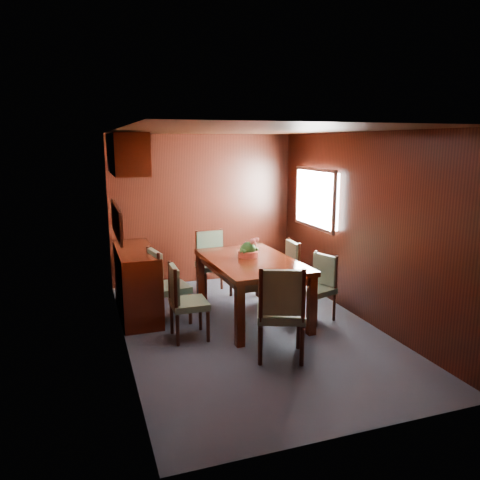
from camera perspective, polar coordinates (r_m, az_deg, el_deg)
name	(u,v)px	position (r m, az deg, el deg)	size (l,w,h in m)	color
ground	(251,329)	(5.88, 1.32, -10.85)	(4.50, 4.50, 0.00)	#343947
room_shell	(234,195)	(5.74, -0.74, 5.46)	(3.06, 4.52, 2.41)	black
sideboard	(137,282)	(6.38, -12.48, -5.00)	(0.48, 1.40, 0.90)	#340F06
dining_table	(251,268)	(6.05, 1.37, -3.39)	(1.12, 1.73, 0.79)	#340F06
chair_left_near	(183,298)	(5.50, -6.96, -7.00)	(0.42, 0.43, 0.90)	black
chair_left_far	(164,282)	(5.99, -9.28, -5.05)	(0.52, 0.54, 0.98)	black
chair_right_near	(319,283)	(6.16, 9.64, -5.22)	(0.50, 0.51, 0.86)	black
chair_right_far	(285,269)	(6.64, 5.56, -3.58)	(0.44, 0.46, 0.92)	black
chair_head	(281,308)	(4.93, 5.04, -8.27)	(0.63, 0.62, 1.04)	black
chair_foot	(212,259)	(7.10, -3.43, -2.31)	(0.49, 0.47, 0.96)	black
flower_centerpiece	(248,247)	(6.12, 1.01, -0.84)	(0.28, 0.28, 0.28)	#B54937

